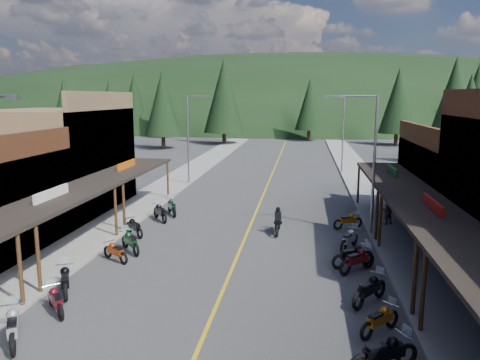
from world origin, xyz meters
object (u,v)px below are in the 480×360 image
at_px(pine_4, 398,100).
at_px(bike_west_8, 115,251).
at_px(streetlight_1, 190,135).
at_px(pine_11, 454,103).
at_px(pine_2, 224,96).
at_px(rider_on_bike, 278,223).
at_px(pine_1, 163,100).
at_px(bike_west_12, 172,206).
at_px(shop_west_3, 56,161).
at_px(bike_west_10, 134,226).
at_px(bike_west_9, 130,241).
at_px(bike_east_8, 357,259).
at_px(pine_0, 65,104).
at_px(pine_10, 162,104).
at_px(bike_west_7, 65,279).
at_px(bike_east_11, 348,220).
at_px(pine_5, 477,96).
at_px(pine_8, 110,111).
at_px(bike_west_5, 13,325).
at_px(pedestrian_east_b, 386,210).
at_px(streetlight_3, 342,130).
at_px(streetlight_2, 372,159).
at_px(pine_9, 469,108).
at_px(bike_east_10, 349,238).
at_px(shop_east_3, 476,185).
at_px(bike_east_7, 370,288).
at_px(bike_east_9, 353,254).
at_px(bike_west_11, 160,211).
at_px(bike_east_5, 384,352).
at_px(bike_west_6, 56,299).
at_px(bike_east_6, 380,318).
at_px(pine_7, 134,99).

relative_size(pine_4, bike_west_8, 6.55).
distance_m(streetlight_1, bike_west_8, 20.50).
relative_size(pine_11, bike_west_8, 6.50).
height_order(pine_2, rider_on_bike, pine_2).
xyz_separation_m(pine_1, bike_west_12, (18.45, -58.95, -6.61)).
height_order(shop_west_3, bike_west_10, shop_west_3).
bearing_deg(bike_west_9, shop_west_3, 94.76).
height_order(bike_east_8, rider_on_bike, rider_on_bike).
xyz_separation_m(pine_0, pine_4, (58.00, -2.00, 0.75)).
distance_m(shop_west_3, pine_10, 39.07).
bearing_deg(streetlight_1, pine_4, 56.71).
height_order(bike_west_7, bike_east_11, bike_west_7).
bearing_deg(bike_west_12, pine_5, 29.48).
distance_m(pine_8, bike_west_5, 48.85).
height_order(pine_2, pedestrian_east_b, pine_2).
xyz_separation_m(streetlight_3, bike_west_12, (-12.50, -18.95, -3.84)).
bearing_deg(streetlight_2, pine_0, 131.01).
relative_size(pine_9, bike_west_12, 4.95).
bearing_deg(bike_east_10, shop_east_3, 63.00).
xyz_separation_m(streetlight_3, bike_east_7, (-1.15, -31.26, -3.82)).
bearing_deg(bike_east_10, bike_west_8, -137.17).
distance_m(shop_east_3, pine_11, 27.81).
height_order(bike_east_8, bike_east_9, bike_east_8).
xyz_separation_m(bike_west_10, pedestrian_east_b, (14.60, 4.00, 0.47)).
bearing_deg(streetlight_1, shop_west_3, -122.56).
distance_m(pine_2, bike_west_10, 52.56).
distance_m(pine_0, bike_west_9, 68.34).
xyz_separation_m(bike_west_11, bike_east_11, (11.79, -0.20, -0.08)).
xyz_separation_m(streetlight_3, bike_west_11, (-12.82, -20.52, -3.83)).
bearing_deg(bike_west_7, bike_east_9, -6.55).
distance_m(pine_5, pine_10, 56.48).
distance_m(pine_1, pedestrian_east_b, 68.32).
relative_size(pine_8, bike_east_5, 4.41).
height_order(shop_west_3, bike_west_9, shop_west_3).
bearing_deg(bike_east_8, bike_east_11, 135.74).
relative_size(bike_west_6, bike_east_11, 1.01).
relative_size(pine_0, pedestrian_east_b, 6.08).
distance_m(pine_2, bike_west_7, 60.50).
xyz_separation_m(pine_11, bike_west_9, (-25.51, -34.71, -6.57)).
xyz_separation_m(pine_4, pedestrian_east_b, (-9.75, -49.91, -6.18)).
bearing_deg(bike_east_6, bike_west_9, -166.62).
bearing_deg(pedestrian_east_b, bike_west_5, 10.59).
height_order(pine_9, bike_west_10, pine_9).
relative_size(pine_10, rider_on_bike, 5.32).
bearing_deg(streetlight_2, bike_east_5, -95.58).
bearing_deg(bike_west_6, shop_west_3, 76.03).
distance_m(pine_2, pine_7, 28.44).
height_order(pine_10, bike_east_8, pine_10).
height_order(streetlight_3, pedestrian_east_b, streetlight_3).
distance_m(shop_east_3, pine_7, 79.38).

